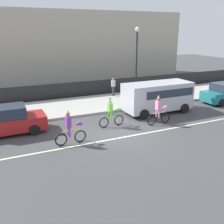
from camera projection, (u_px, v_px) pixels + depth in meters
ground_plane at (122, 134)px, 15.25m from camera, size 80.00×80.00×0.00m
road_centre_line at (126, 137)px, 14.81m from camera, size 36.00×0.14×0.01m
sidewalk_curb at (85, 105)px, 20.86m from camera, size 60.00×5.00×0.15m
fence_line at (74, 90)px, 23.18m from camera, size 40.00×0.08×1.40m
building_backdrop at (57, 47)px, 29.95m from camera, size 28.00×8.00×7.77m
parade_cyclist_purple at (71, 129)px, 13.65m from camera, size 1.72×0.50×1.92m
parade_cyclist_lime at (112, 113)px, 16.19m from camera, size 1.72×0.50×1.92m
parade_cyclist_pink at (159, 111)px, 16.59m from camera, size 1.72×0.50×1.92m
parked_van_silver at (158, 95)px, 18.91m from camera, size 5.00×2.22×2.18m
parked_car_red at (8, 121)px, 15.06m from camera, size 4.10×1.92×1.64m
street_lamp_post at (137, 53)px, 21.02m from camera, size 0.36×0.36×5.86m
pedestrian_onlooker at (113, 86)px, 23.20m from camera, size 0.32×0.20×1.62m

